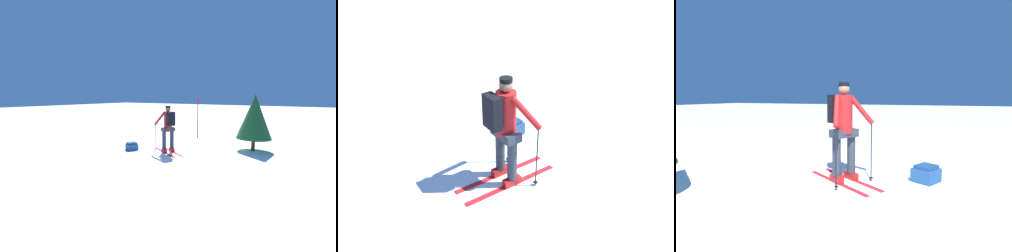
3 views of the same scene
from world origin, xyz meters
TOP-DOWN VIEW (x-y plane):
  - ground_plane at (0.00, 0.00)m, footprint 80.00×80.00m
  - skier at (0.79, 0.38)m, footprint 1.23×1.63m
  - dropped_backpack at (1.27, -1.02)m, footprint 0.54×0.53m
  - trail_marker at (-3.63, -0.48)m, footprint 0.07×0.07m
  - pine_tree at (-1.17, 3.05)m, footprint 1.31×1.31m

SIDE VIEW (x-z plane):
  - ground_plane at x=0.00m, z-range 0.00..0.00m
  - dropped_backpack at x=1.27m, z-range -0.01..0.29m
  - skier at x=0.79m, z-range 0.12..1.87m
  - trail_marker at x=-3.63m, z-range 0.16..2.16m
  - pine_tree at x=-1.17m, z-range 0.24..2.42m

